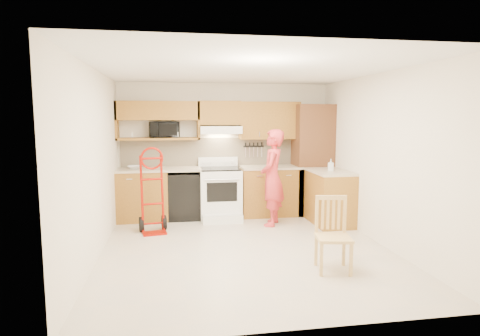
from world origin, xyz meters
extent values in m
cube|color=#BEB09D|center=(0.00, 0.00, -0.01)|extent=(4.00, 4.50, 0.02)
cube|color=white|center=(0.00, 0.00, 2.51)|extent=(4.00, 4.50, 0.02)
cube|color=beige|center=(0.00, 2.26, 1.25)|extent=(4.00, 0.02, 2.50)
cube|color=beige|center=(0.00, -2.26, 1.25)|extent=(4.00, 0.02, 2.50)
cube|color=beige|center=(-2.01, 0.00, 1.25)|extent=(0.02, 4.50, 2.50)
cube|color=beige|center=(2.01, 0.00, 1.25)|extent=(0.02, 4.50, 2.50)
cube|color=beige|center=(0.00, 2.23, 1.20)|extent=(3.92, 0.03, 0.55)
cube|color=#9F6920|center=(-1.55, 1.95, 0.45)|extent=(0.90, 0.60, 0.90)
cube|color=black|center=(-0.80, 1.95, 0.42)|extent=(0.60, 0.60, 0.85)
cube|color=#9F6920|center=(0.83, 1.95, 0.45)|extent=(1.14, 0.60, 0.90)
cube|color=beige|center=(-1.25, 1.95, 0.92)|extent=(1.50, 0.63, 0.04)
cube|color=beige|center=(0.83, 1.95, 0.92)|extent=(1.14, 0.63, 0.04)
cube|color=#9F6920|center=(1.70, 1.15, 0.45)|extent=(0.60, 1.00, 0.90)
cube|color=beige|center=(1.70, 1.15, 0.92)|extent=(0.63, 1.00, 0.04)
cube|color=#57311C|center=(1.65, 1.95, 1.05)|extent=(0.70, 0.60, 2.10)
cube|color=#9F6920|center=(-1.25, 2.08, 1.98)|extent=(1.50, 0.33, 0.34)
cube|color=#9F6920|center=(-1.25, 2.08, 1.47)|extent=(1.50, 0.33, 0.04)
cube|color=#9F6920|center=(-0.12, 2.08, 1.94)|extent=(0.76, 0.33, 0.44)
cube|color=#9F6920|center=(0.83, 2.08, 1.80)|extent=(1.14, 0.33, 0.70)
cube|color=white|center=(-0.12, 2.02, 1.63)|extent=(0.76, 0.46, 0.14)
imported|color=black|center=(-1.15, 2.08, 1.64)|extent=(0.57, 0.42, 0.29)
imported|color=red|center=(0.68, 1.22, 0.83)|extent=(0.59, 0.71, 1.66)
imported|color=white|center=(1.70, 1.13, 1.04)|extent=(0.12, 0.12, 0.21)
imported|color=white|center=(-1.69, 1.95, 0.97)|extent=(0.26, 0.26, 0.06)
camera|label=1|loc=(-0.99, -5.48, 1.86)|focal=30.31mm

